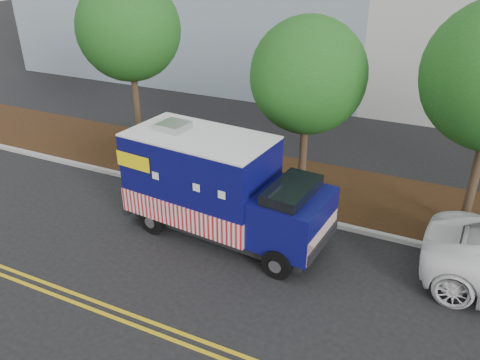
% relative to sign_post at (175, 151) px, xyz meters
% --- Properties ---
extents(ground, '(120.00, 120.00, 0.00)m').
position_rel_sign_post_xyz_m(ground, '(2.37, -1.98, -1.20)').
color(ground, black).
rests_on(ground, ground).
extents(curb, '(120.00, 0.18, 0.15)m').
position_rel_sign_post_xyz_m(curb, '(2.37, -0.58, -1.12)').
color(curb, '#9E9E99').
rests_on(curb, ground).
extents(mulch_strip, '(120.00, 4.00, 0.15)m').
position_rel_sign_post_xyz_m(mulch_strip, '(2.37, 1.52, -1.12)').
color(mulch_strip, black).
rests_on(mulch_strip, ground).
extents(centerline_near, '(120.00, 0.10, 0.01)m').
position_rel_sign_post_xyz_m(centerline_near, '(2.37, -6.43, -1.19)').
color(centerline_near, gold).
rests_on(centerline_near, ground).
extents(centerline_far, '(120.00, 0.10, 0.01)m').
position_rel_sign_post_xyz_m(centerline_far, '(2.37, -6.68, -1.19)').
color(centerline_far, gold).
rests_on(centerline_far, ground).
extents(tree_a, '(3.89, 3.89, 6.93)m').
position_rel_sign_post_xyz_m(tree_a, '(-2.85, 1.72, 3.77)').
color(tree_a, '#38281C').
rests_on(tree_a, ground).
extents(tree_b, '(3.69, 3.69, 5.99)m').
position_rel_sign_post_xyz_m(tree_b, '(4.40, 1.14, 2.93)').
color(tree_b, '#38281C').
rests_on(tree_b, ground).
extents(sign_post, '(0.06, 0.06, 2.40)m').
position_rel_sign_post_xyz_m(sign_post, '(0.00, 0.00, 0.00)').
color(sign_post, '#473828').
rests_on(sign_post, ground).
extents(food_truck, '(6.32, 2.86, 3.24)m').
position_rel_sign_post_xyz_m(food_truck, '(2.93, -2.37, 0.26)').
color(food_truck, black).
rests_on(food_truck, ground).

